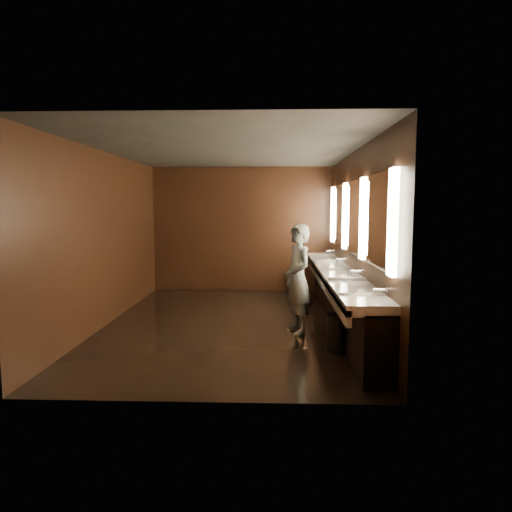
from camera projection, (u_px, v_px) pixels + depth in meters
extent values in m
plane|color=black|center=(230.00, 324.00, 7.47)|extent=(6.00, 6.00, 0.00)
cube|color=#2D2D2B|center=(229.00, 150.00, 7.17)|extent=(4.00, 6.00, 0.02)
cube|color=black|center=(242.00, 230.00, 10.30)|extent=(4.00, 0.02, 2.80)
cube|color=black|center=(199.00, 261.00, 4.34)|extent=(4.00, 0.02, 2.80)
cube|color=black|center=(106.00, 239.00, 7.39)|extent=(0.02, 6.00, 2.80)
cube|color=black|center=(354.00, 239.00, 7.25)|extent=(0.02, 6.00, 2.80)
cube|color=black|center=(342.00, 301.00, 7.36)|extent=(0.36, 5.40, 0.81)
cube|color=silver|center=(336.00, 273.00, 7.32)|extent=(0.55, 5.40, 0.12)
cube|color=silver|center=(321.00, 278.00, 7.33)|extent=(0.06, 5.40, 0.18)
cylinder|color=silver|center=(381.00, 290.00, 5.11)|extent=(0.18, 0.04, 0.04)
cylinder|color=silver|center=(356.00, 271.00, 6.57)|extent=(0.18, 0.04, 0.04)
cylinder|color=silver|center=(341.00, 259.00, 8.02)|extent=(0.18, 0.04, 0.04)
cylinder|color=silver|center=(331.00, 251.00, 9.48)|extent=(0.18, 0.04, 0.04)
cube|color=#FFE6B9|center=(393.00, 222.00, 4.83)|extent=(0.06, 0.22, 1.15)
cube|color=white|center=(377.00, 220.00, 5.62)|extent=(0.03, 1.32, 1.15)
cube|color=#FFE6B9|center=(363.00, 219.00, 6.42)|extent=(0.06, 0.23, 1.15)
cube|color=white|center=(354.00, 217.00, 7.21)|extent=(0.03, 1.32, 1.15)
cube|color=#FFE6B9|center=(345.00, 216.00, 8.01)|extent=(0.06, 0.23, 1.15)
cube|color=white|center=(339.00, 215.00, 8.80)|extent=(0.03, 1.32, 1.15)
cube|color=#FFE6B9|center=(333.00, 215.00, 9.60)|extent=(0.06, 0.22, 1.15)
imported|color=#8BB9D0|center=(298.00, 279.00, 6.88)|extent=(0.57, 0.70, 1.65)
cylinder|color=black|center=(338.00, 333.00, 6.06)|extent=(0.35, 0.35, 0.49)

